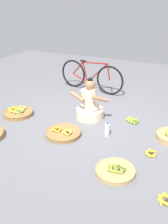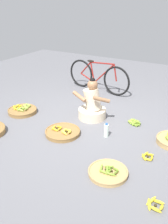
{
  "view_description": "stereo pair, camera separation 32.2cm",
  "coord_description": "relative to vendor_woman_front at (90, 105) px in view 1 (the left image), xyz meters",
  "views": [
    {
      "loc": [
        1.59,
        -3.61,
        2.13
      ],
      "look_at": [
        0.0,
        -0.2,
        0.35
      ],
      "focal_mm": 40.04,
      "sensor_mm": 36.0,
      "label": 1
    },
    {
      "loc": [
        1.88,
        -3.46,
        2.13
      ],
      "look_at": [
        0.0,
        -0.2,
        0.35
      ],
      "focal_mm": 40.04,
      "sensor_mm": 36.0,
      "label": 2
    }
  ],
  "objects": [
    {
      "name": "vendor_woman_front",
      "position": [
        0.0,
        0.0,
        0.0
      ],
      "size": [
        0.71,
        0.52,
        0.79
      ],
      "color": "beige",
      "rests_on": "ground"
    },
    {
      "name": "ground_plane",
      "position": [
        0.11,
        -0.3,
        -0.25
      ],
      "size": [
        10.0,
        10.0,
        0.0
      ],
      "primitive_type": "plane",
      "color": "slate"
    },
    {
      "name": "banana_basket_back_right",
      "position": [
        -1.3,
        -0.49,
        -0.2
      ],
      "size": [
        0.57,
        0.57,
        0.15
      ],
      "color": "olive",
      "rests_on": "ground"
    },
    {
      "name": "water_bottle",
      "position": [
        0.53,
        -0.49,
        -0.14
      ],
      "size": [
        0.08,
        0.08,
        0.24
      ],
      "color": "silver",
      "rests_on": "ground"
    },
    {
      "name": "loose_bananas_front_right",
      "position": [
        1.3,
        -0.75,
        -0.22
      ],
      "size": [
        0.18,
        0.19,
        0.08
      ],
      "color": "gold",
      "rests_on": "ground"
    },
    {
      "name": "loose_bananas_mid_left",
      "position": [
        1.65,
        -1.6,
        -0.22
      ],
      "size": [
        0.21,
        0.21,
        0.09
      ],
      "color": "yellow",
      "rests_on": "ground"
    },
    {
      "name": "bicycle_leaning",
      "position": [
        -0.59,
        1.38,
        0.11
      ],
      "size": [
        1.69,
        0.27,
        0.73
      ],
      "color": "black",
      "rests_on": "ground"
    },
    {
      "name": "banana_basket_back_left",
      "position": [
        -0.13,
        -0.79,
        -0.21
      ],
      "size": [
        0.59,
        0.59,
        0.13
      ],
      "color": "olive",
      "rests_on": "ground"
    },
    {
      "name": "loose_bananas_mid_right",
      "position": [
        0.78,
        0.17,
        -0.22
      ],
      "size": [
        0.28,
        0.24,
        0.09
      ],
      "color": "#8CAD38",
      "rests_on": "ground"
    },
    {
      "name": "banana_basket_near_bicycle",
      "position": [
        0.96,
        -1.35,
        -0.21
      ],
      "size": [
        0.53,
        0.53,
        0.13
      ],
      "color": "tan",
      "rests_on": "ground"
    }
  ]
}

